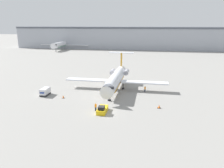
{
  "coord_description": "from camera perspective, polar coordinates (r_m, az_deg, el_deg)",
  "views": [
    {
      "loc": [
        9.22,
        -42.55,
        18.64
      ],
      "look_at": [
        0.0,
        11.65,
        3.18
      ],
      "focal_mm": 35.0,
      "sensor_mm": 36.0,
      "label": 1
    }
  ],
  "objects": [
    {
      "name": "airplane_parked_far_left",
      "position": [
        167.44,
        -12.38,
        10.25
      ],
      "size": [
        36.84,
        36.73,
        10.76
      ],
      "color": "white",
      "rests_on": "ground"
    },
    {
      "name": "traffic_cone_left",
      "position": [
        57.37,
        -12.63,
        -3.25
      ],
      "size": [
        0.58,
        0.58,
        0.79
      ],
      "color": "black",
      "rests_on": "ground"
    },
    {
      "name": "airplane_main",
      "position": [
        62.36,
        0.98,
        1.35
      ],
      "size": [
        29.48,
        25.83,
        9.3
      ],
      "color": "silver",
      "rests_on": "ground"
    },
    {
      "name": "terminal_building",
      "position": [
        163.16,
        6.54,
        11.84
      ],
      "size": [
        180.0,
        16.8,
        15.82
      ],
      "color": "#9EA3AD",
      "rests_on": "ground"
    },
    {
      "name": "luggage_cart",
      "position": [
        60.71,
        -17.1,
        -1.95
      ],
      "size": [
        1.7,
        3.37,
        1.91
      ],
      "color": "#232326",
      "rests_on": "ground"
    },
    {
      "name": "worker_near_tug",
      "position": [
        48.04,
        -4.29,
        -5.94
      ],
      "size": [
        0.4,
        0.25,
        1.82
      ],
      "color": "#232838",
      "rests_on": "ground"
    },
    {
      "name": "traffic_cone_right",
      "position": [
        50.73,
        12.2,
        -5.77
      ],
      "size": [
        0.72,
        0.72,
        0.79
      ],
      "color": "black",
      "rests_on": "ground"
    },
    {
      "name": "worker_by_wing",
      "position": [
        61.39,
        8.61,
        -1.27
      ],
      "size": [
        0.4,
        0.24,
        1.73
      ],
      "color": "#232838",
      "rests_on": "ground"
    },
    {
      "name": "ground_plane",
      "position": [
        47.36,
        -2.39,
        -7.49
      ],
      "size": [
        600.0,
        600.0,
        0.0
      ],
      "primitive_type": "plane",
      "color": "gray"
    },
    {
      "name": "pushback_tug",
      "position": [
        47.38,
        -2.55,
        -6.69
      ],
      "size": [
        1.86,
        4.18,
        1.67
      ],
      "color": "yellow",
      "rests_on": "ground"
    }
  ]
}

